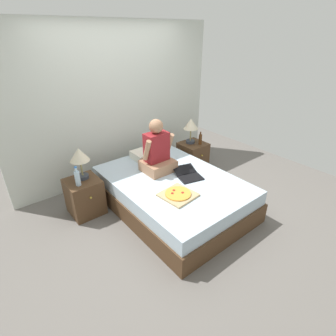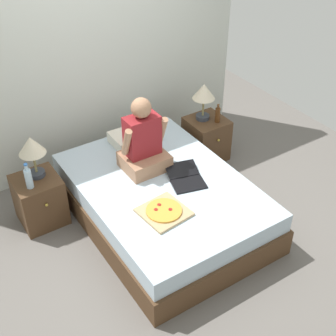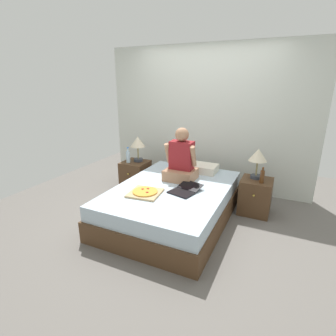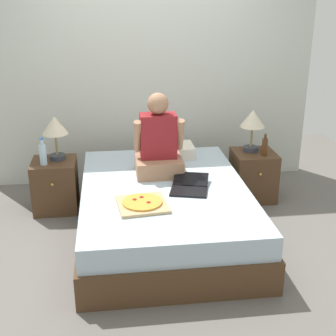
{
  "view_description": "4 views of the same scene",
  "coord_description": "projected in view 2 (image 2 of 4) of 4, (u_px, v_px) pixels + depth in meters",
  "views": [
    {
      "loc": [
        -2.06,
        -2.45,
        2.34
      ],
      "look_at": [
        -0.13,
        -0.06,
        0.71
      ],
      "focal_mm": 28.0,
      "sensor_mm": 36.0,
      "label": 1
    },
    {
      "loc": [
        -1.92,
        -3.06,
        3.34
      ],
      "look_at": [
        -0.06,
        -0.19,
        0.8
      ],
      "focal_mm": 50.0,
      "sensor_mm": 36.0,
      "label": 2
    },
    {
      "loc": [
        1.4,
        -3.11,
        1.89
      ],
      "look_at": [
        -0.02,
        -0.11,
        0.79
      ],
      "focal_mm": 28.0,
      "sensor_mm": 36.0,
      "label": 3
    },
    {
      "loc": [
        -0.46,
        -3.86,
        2.16
      ],
      "look_at": [
        0.04,
        0.03,
        0.64
      ],
      "focal_mm": 50.0,
      "sensor_mm": 36.0,
      "label": 4
    }
  ],
  "objects": [
    {
      "name": "ground_plane",
      "position": [
        163.0,
        219.0,
        4.89
      ],
      "size": [
        5.74,
        5.74,
        0.0
      ],
      "primitive_type": "plane",
      "color": "#66605B"
    },
    {
      "name": "wall_back",
      "position": [
        92.0,
        59.0,
        5.11
      ],
      "size": [
        3.74,
        0.12,
        2.5
      ],
      "primitive_type": "cube",
      "color": "silver",
      "rests_on": "ground"
    },
    {
      "name": "bed",
      "position": [
        163.0,
        201.0,
        4.74
      ],
      "size": [
        1.52,
        2.15,
        0.48
      ],
      "color": "#4C331E",
      "rests_on": "ground"
    },
    {
      "name": "nightstand_left",
      "position": [
        40.0,
        200.0,
        4.72
      ],
      "size": [
        0.44,
        0.47,
        0.53
      ],
      "color": "#4C331E",
      "rests_on": "ground"
    },
    {
      "name": "lamp_on_left_nightstand",
      "position": [
        32.0,
        148.0,
        4.43
      ],
      "size": [
        0.26,
        0.26,
        0.45
      ],
      "color": "#333842",
      "rests_on": "nightstand_left"
    },
    {
      "name": "water_bottle",
      "position": [
        29.0,
        178.0,
        4.41
      ],
      "size": [
        0.07,
        0.07,
        0.28
      ],
      "color": "silver",
      "rests_on": "nightstand_left"
    },
    {
      "name": "nightstand_right",
      "position": [
        206.0,
        139.0,
        5.64
      ],
      "size": [
        0.44,
        0.47,
        0.53
      ],
      "color": "#4C331E",
      "rests_on": "ground"
    },
    {
      "name": "lamp_on_right_nightstand",
      "position": [
        204.0,
        94.0,
        5.31
      ],
      "size": [
        0.26,
        0.26,
        0.45
      ],
      "color": "#333842",
      "rests_on": "nightstand_right"
    },
    {
      "name": "beer_bottle",
      "position": [
        218.0,
        115.0,
        5.39
      ],
      "size": [
        0.06,
        0.06,
        0.23
      ],
      "color": "#512D14",
      "rests_on": "nightstand_right"
    },
    {
      "name": "pillow",
      "position": [
        135.0,
        137.0,
        5.16
      ],
      "size": [
        0.52,
        0.34,
        0.12
      ],
      "primitive_type": "cube",
      "color": "silver",
      "rests_on": "bed"
    },
    {
      "name": "person_seated",
      "position": [
        143.0,
        143.0,
        4.64
      ],
      "size": [
        0.47,
        0.4,
        0.78
      ],
      "color": "#A37556",
      "rests_on": "bed"
    },
    {
      "name": "laptop",
      "position": [
        186.0,
        179.0,
        4.61
      ],
      "size": [
        0.41,
        0.48,
        0.07
      ],
      "color": "black",
      "rests_on": "bed"
    },
    {
      "name": "pizza_box",
      "position": [
        164.0,
        212.0,
        4.23
      ],
      "size": [
        0.44,
        0.44,
        0.05
      ],
      "color": "tan",
      "rests_on": "bed"
    }
  ]
}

